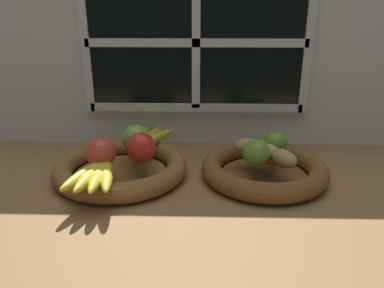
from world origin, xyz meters
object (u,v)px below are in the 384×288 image
(fruit_bowl_left, at_px, (121,168))
(chili_pepper, at_px, (268,162))
(apple_red_right, at_px, (141,147))
(potato_small, at_px, (282,157))
(lime_near, at_px, (256,154))
(apple_red_front, at_px, (101,153))
(banana_bunch_front, at_px, (96,174))
(potato_large, at_px, (265,152))
(lime_far, at_px, (276,143))
(fruit_bowl_right, at_px, (264,169))
(banana_bunch_back, at_px, (144,138))
(apple_green_back, at_px, (136,139))
(potato_oblong, at_px, (248,147))

(fruit_bowl_left, distance_m, chili_pepper, 0.37)
(apple_red_right, bearing_deg, fruit_bowl_left, 163.02)
(potato_small, distance_m, lime_near, 0.06)
(fruit_bowl_left, distance_m, potato_small, 0.40)
(apple_red_front, bearing_deg, banana_bunch_front, -84.78)
(potato_large, xyz_separation_m, lime_far, (0.03, 0.04, 0.01))
(fruit_bowl_right, bearing_deg, banana_bunch_back, 159.47)
(apple_red_front, relative_size, lime_far, 1.21)
(fruit_bowl_left, distance_m, apple_red_front, 0.09)
(fruit_bowl_right, distance_m, apple_red_right, 0.31)
(fruit_bowl_right, bearing_deg, potato_small, -45.00)
(apple_red_right, relative_size, lime_near, 1.10)
(potato_large, bearing_deg, fruit_bowl_right, 14.04)
(potato_small, bearing_deg, apple_red_right, 177.14)
(fruit_bowl_right, bearing_deg, fruit_bowl_left, -180.00)
(apple_red_right, bearing_deg, apple_green_back, 110.33)
(banana_bunch_front, bearing_deg, fruit_bowl_left, 78.41)
(apple_red_front, xyz_separation_m, apple_green_back, (0.07, 0.10, 0.00))
(apple_red_right, distance_m, banana_bunch_back, 0.14)
(potato_small, height_order, lime_far, lime_far)
(apple_green_back, bearing_deg, banana_bunch_back, 82.24)
(apple_red_right, xyz_separation_m, lime_far, (0.34, 0.06, -0.01))
(banana_bunch_front, height_order, lime_far, lime_far)
(fruit_bowl_left, distance_m, fruit_bowl_right, 0.36)
(potato_small, bearing_deg, potato_large, 135.00)
(apple_red_front, xyz_separation_m, potato_large, (0.39, 0.05, -0.02))
(potato_small, bearing_deg, fruit_bowl_left, 175.02)
(banana_bunch_back, relative_size, lime_far, 3.21)
(chili_pepper, bearing_deg, potato_large, 118.28)
(fruit_bowl_left, xyz_separation_m, apple_red_right, (0.06, -0.02, 0.06))
(banana_bunch_front, relative_size, potato_large, 2.68)
(apple_red_right, distance_m, lime_near, 0.28)
(apple_red_front, distance_m, potato_small, 0.43)
(fruit_bowl_right, distance_m, potato_small, 0.07)
(fruit_bowl_left, bearing_deg, potato_small, -4.98)
(apple_red_front, bearing_deg, apple_red_right, 21.60)
(potato_oblong, bearing_deg, chili_pepper, -58.00)
(fruit_bowl_left, height_order, potato_small, potato_small)
(lime_far, bearing_deg, fruit_bowl_left, -173.94)
(apple_red_right, distance_m, chili_pepper, 0.31)
(apple_green_back, relative_size, potato_small, 0.90)
(potato_large, height_order, potato_small, same)
(banana_bunch_back, height_order, lime_near, lime_near)
(fruit_bowl_left, height_order, chili_pepper, chili_pepper)
(potato_large, distance_m, potato_oblong, 0.05)
(potato_oblong, relative_size, chili_pepper, 0.66)
(potato_large, relative_size, lime_far, 1.13)
(apple_red_right, xyz_separation_m, banana_bunch_front, (-0.08, -0.11, -0.02))
(banana_bunch_back, height_order, potato_oblong, potato_oblong)
(banana_bunch_back, xyz_separation_m, potato_large, (0.32, -0.12, 0.01))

